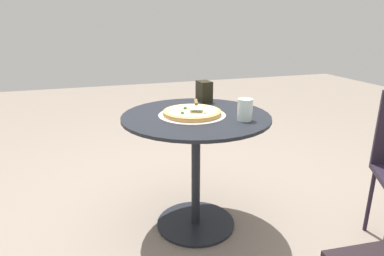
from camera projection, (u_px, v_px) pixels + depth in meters
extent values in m
plane|color=gray|center=(196.00, 224.00, 2.16)|extent=(10.00, 10.00, 0.00)
cylinder|color=black|center=(196.00, 116.00, 1.94)|extent=(0.86, 0.86, 0.02)
cylinder|color=black|center=(196.00, 172.00, 2.05)|extent=(0.05, 0.05, 0.69)
cylinder|color=black|center=(196.00, 223.00, 2.16)|extent=(0.49, 0.49, 0.02)
cylinder|color=silver|center=(192.00, 115.00, 1.93)|extent=(0.39, 0.39, 0.00)
cylinder|color=tan|center=(192.00, 113.00, 1.93)|extent=(0.33, 0.33, 0.02)
cylinder|color=beige|center=(192.00, 110.00, 1.92)|extent=(0.29, 0.29, 0.00)
sphere|color=#367324|center=(182.00, 113.00, 1.84)|extent=(0.02, 0.02, 0.02)
sphere|color=silver|center=(179.00, 110.00, 1.90)|extent=(0.02, 0.02, 0.02)
sphere|color=silver|center=(190.00, 108.00, 1.94)|extent=(0.02, 0.02, 0.02)
sphere|color=white|center=(204.00, 112.00, 1.85)|extent=(0.02, 0.02, 0.02)
sphere|color=#ECEAC8|center=(199.00, 110.00, 1.91)|extent=(0.01, 0.01, 0.01)
sphere|color=#306924|center=(185.00, 108.00, 1.94)|extent=(0.02, 0.02, 0.02)
cube|color=silver|center=(197.00, 108.00, 1.90)|extent=(0.10, 0.12, 0.00)
cube|color=brown|center=(196.00, 102.00, 1.99)|extent=(0.05, 0.11, 0.02)
cylinder|color=silver|center=(245.00, 110.00, 1.82)|extent=(0.08, 0.08, 0.12)
cube|color=black|center=(204.00, 91.00, 2.23)|extent=(0.09, 0.11, 0.14)
cylinder|color=black|center=(370.00, 201.00, 2.03)|extent=(0.02, 0.02, 0.42)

